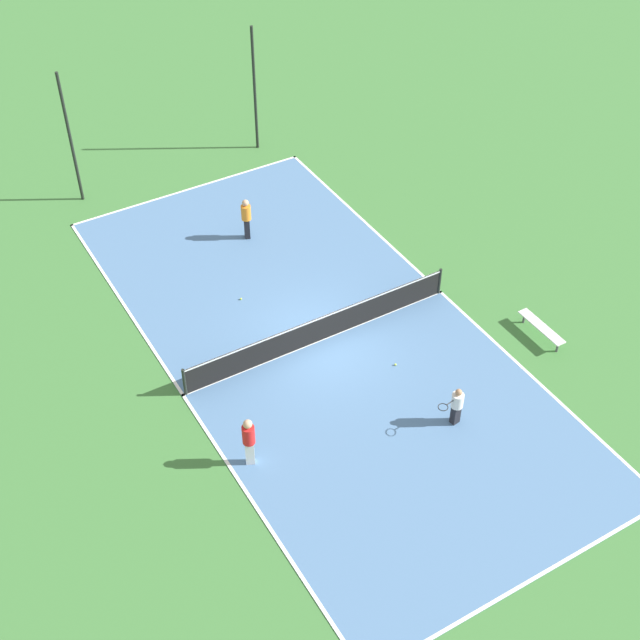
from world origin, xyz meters
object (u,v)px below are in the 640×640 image
at_px(player_far_white, 457,404).
at_px(tennis_ball_midcourt, 395,365).
at_px(bench, 541,328).
at_px(player_coach_red, 249,439).
at_px(tennis_net, 320,328).
at_px(fence_post_back_left, 70,139).
at_px(tennis_ball_left_sideline, 241,299).
at_px(fence_post_back_right, 255,90).
at_px(player_center_orange, 246,216).

height_order(player_far_white, tennis_ball_midcourt, player_far_white).
height_order(bench, player_far_white, player_far_white).
distance_m(player_far_white, tennis_ball_midcourt, 2.96).
bearing_deg(player_coach_red, tennis_net, 63.25).
xyz_separation_m(player_coach_red, fence_post_back_left, (0.38, 15.23, 1.67)).
height_order(bench, player_coach_red, player_coach_red).
distance_m(player_coach_red, fence_post_back_left, 15.32).
relative_size(bench, player_coach_red, 1.12).
distance_m(tennis_ball_left_sideline, fence_post_back_left, 9.47).
bearing_deg(tennis_ball_midcourt, fence_post_back_left, 110.81).
height_order(tennis_ball_midcourt, fence_post_back_left, fence_post_back_left).
bearing_deg(player_far_white, player_coach_red, -24.37).
distance_m(player_coach_red, fence_post_back_right, 17.36).
xyz_separation_m(player_center_orange, tennis_ball_midcourt, (0.92, -8.46, -0.91)).
xyz_separation_m(tennis_net, player_center_orange, (0.54, 6.24, 0.42)).
relative_size(player_coach_red, player_center_orange, 1.04).
relative_size(player_coach_red, fence_post_back_left, 0.32).
height_order(tennis_ball_midcourt, fence_post_back_right, fence_post_back_right).
height_order(tennis_net, fence_post_back_left, fence_post_back_left).
xyz_separation_m(bench, player_far_white, (-4.69, -1.60, 0.39)).
xyz_separation_m(player_coach_red, tennis_ball_midcourt, (5.73, 1.15, -0.96)).
distance_m(player_center_orange, tennis_ball_left_sideline, 3.72).
height_order(bench, tennis_ball_left_sideline, bench).
bearing_deg(player_coach_red, fence_post_back_left, 113.51).
height_order(player_center_orange, fence_post_back_right, fence_post_back_right).
relative_size(bench, tennis_ball_left_sideline, 28.37).
xyz_separation_m(bench, tennis_ball_left_sideline, (-7.59, 6.62, -0.34)).
distance_m(bench, player_coach_red, 10.58).
bearing_deg(fence_post_back_right, player_center_orange, -120.82).
relative_size(tennis_net, player_coach_red, 5.56).
bearing_deg(tennis_net, player_center_orange, 85.04).
bearing_deg(player_coach_red, player_center_orange, 88.35).
bearing_deg(tennis_ball_midcourt, player_far_white, -86.99).
bearing_deg(fence_post_back_right, fence_post_back_left, 180.00).
xyz_separation_m(tennis_ball_left_sideline, tennis_ball_midcourt, (2.76, -5.36, 0.00)).
relative_size(tennis_net, tennis_ball_midcourt, 141.21).
xyz_separation_m(tennis_net, player_coach_red, (-4.27, -3.37, 0.47)).
distance_m(player_coach_red, player_far_white, 6.13).
distance_m(tennis_ball_left_sideline, fence_post_back_right, 10.48).
distance_m(player_far_white, fence_post_back_right, 17.19).
bearing_deg(tennis_ball_midcourt, fence_post_back_right, 80.20).
height_order(bench, tennis_ball_midcourt, bench).
distance_m(tennis_ball_midcourt, fence_post_back_right, 14.52).
bearing_deg(player_center_orange, bench, 52.56).
height_order(player_coach_red, player_far_white, player_coach_red).
height_order(player_center_orange, fence_post_back_left, fence_post_back_left).
xyz_separation_m(bench, fence_post_back_right, (-2.41, 15.34, 2.29)).
bearing_deg(player_center_orange, tennis_net, 16.99).
bearing_deg(fence_post_back_right, player_far_white, -97.67).
height_order(player_far_white, fence_post_back_right, fence_post_back_right).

